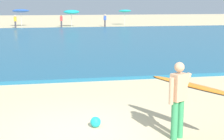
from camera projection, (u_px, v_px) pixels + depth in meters
name	position (u px, v px, depth m)	size (l,w,h in m)	color
ground_plane	(80.00, 133.00, 7.74)	(160.00, 160.00, 0.00)	beige
sea	(58.00, 41.00, 26.13)	(120.00, 28.00, 0.14)	#1E6084
surfer_with_board	(185.00, 92.00, 7.37)	(1.46, 2.40, 1.73)	#338E56
beach_umbrella_1	(21.00, 11.00, 43.07)	(2.17, 2.20, 2.30)	beige
beach_umbrella_2	(71.00, 12.00, 42.46)	(2.04, 2.06, 2.17)	beige
beach_umbrella_3	(125.00, 11.00, 45.75)	(1.77, 1.79, 2.17)	beige
beachgoer_near_row_left	(105.00, 20.00, 42.88)	(0.32, 0.20, 1.58)	#383842
beachgoer_near_row_mid	(61.00, 21.00, 41.23)	(0.32, 0.20, 1.58)	#383842
beachgoer_near_row_right	(15.00, 21.00, 39.92)	(0.32, 0.20, 1.58)	#383842
beach_ball	(96.00, 122.00, 8.08)	(0.26, 0.26, 0.26)	#19ADB2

